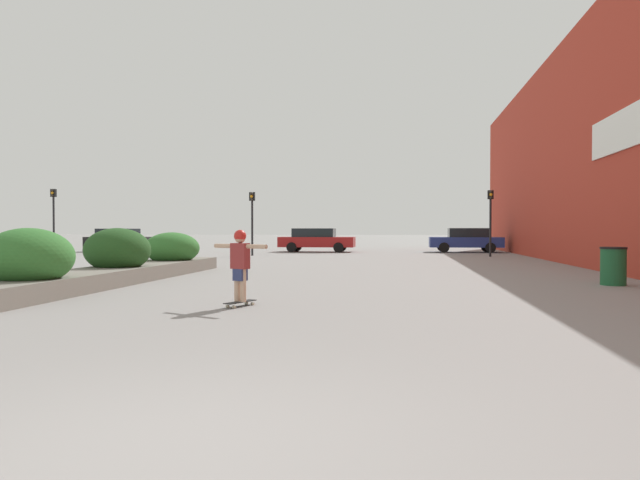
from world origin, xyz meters
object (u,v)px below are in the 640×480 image
Objects in this scene: car_center_right at (316,240)px; car_rightmost at (466,240)px; skateboarder at (240,258)px; traffic_light_left at (252,212)px; traffic_light_right at (491,211)px; car_center_left at (120,240)px; trash_bin at (613,266)px; skateboard at (240,303)px; traffic_light_far_left at (53,210)px.

car_center_right is 1.07× the size of car_rightmost.
skateboarder is 20.16m from traffic_light_left.
traffic_light_right is at bearing 94.80° from skateboarder.
car_center_right reaches higher than car_center_left.
car_rightmost is 13.42m from traffic_light_left.
skateboarder is 9.56m from trash_bin.
traffic_light_left is (-2.60, -5.57, 1.54)m from car_center_right.
car_center_left is at bearing 94.98° from car_rightmost.
car_rightmost reaches higher than car_center_right.
traffic_light_right is at bearing 94.80° from skateboard.
car_center_left is 10.85m from traffic_light_left.
skateboard is at bearing 5.51° from car_center_right.
skateboard is at bearing 165.32° from car_rightmost.
traffic_light_right is (7.33, 20.11, 2.25)m from skateboard.
car_center_left is 0.93× the size of car_rightmost.
traffic_light_left is (-11.76, -6.29, 1.53)m from car_rightmost.
skateboarder is at bearing 165.32° from car_rightmost.
skateboard is 0.18× the size of car_center_left.
traffic_light_far_left reaches higher than car_rightmost.
car_rightmost is 1.17× the size of traffic_light_far_left.
car_center_left is at bearing 140.63° from trash_bin.
skateboard is 26.19m from traffic_light_far_left.
skateboarder reaches higher than skateboard.
skateboard is 0.17× the size of car_rightmost.
car_rightmost is 5.89m from traffic_light_right.
car_center_left is at bearing 146.61° from skateboard.
traffic_light_far_left is at bearing 149.11° from trash_bin.
traffic_light_far_left is (-16.76, 19.97, 1.63)m from skateboarder.
car_center_right is (-2.42, 25.05, -0.10)m from skateboarder.
skateboard is 28.11m from car_center_left.
car_center_left is 21.63m from car_rightmost.
traffic_light_left is 0.99× the size of traffic_light_right.
traffic_light_right is (22.13, -3.78, 1.56)m from car_center_left.
trash_bin is 0.28× the size of traffic_light_left.
car_center_left reaches higher than skateboarder.
car_center_right reaches higher than skateboarder.
car_rightmost is (-1.32, 20.64, 0.29)m from trash_bin.
car_center_left is 1.19× the size of traffic_light_right.
traffic_light_far_left reaches higher than skateboarder.
skateboarder is (0.00, -0.00, 0.80)m from skateboard.
car_rightmost is 1.29× the size of traffic_light_left.
traffic_light_far_left is at bearing -179.68° from traffic_light_right.
car_center_left is (-22.87, 18.76, 0.28)m from trash_bin.
skateboard is 0.80m from skateboarder.
trash_bin is (8.07, 5.12, -0.39)m from skateboarder.
skateboard is 21.52m from traffic_light_right.
traffic_light_far_left is at bearing 177.59° from traffic_light_left.
car_center_left is at bearing 170.31° from traffic_light_right.
skateboard is at bearing -75.57° from traffic_light_left.
skateboarder is at bearing -55.71° from skateboard.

